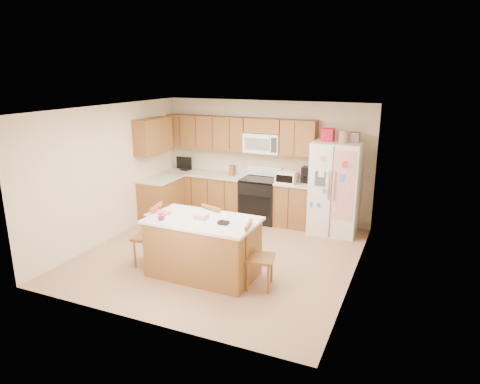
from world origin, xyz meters
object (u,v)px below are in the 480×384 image
at_px(stove, 260,199).
at_px(windsor_chair_back, 218,234).
at_px(refrigerator, 335,187).
at_px(island, 203,247).
at_px(windsor_chair_left, 149,236).
at_px(windsor_chair_right, 258,257).

height_order(stove, windsor_chair_back, stove).
bearing_deg(refrigerator, windsor_chair_back, -125.96).
distance_m(island, windsor_chair_left, 0.99).
bearing_deg(windsor_chair_left, windsor_chair_right, -0.60).
bearing_deg(windsor_chair_back, refrigerator, 54.04).
distance_m(refrigerator, windsor_chair_back, 2.61).
xyz_separation_m(stove, windsor_chair_right, (1.01, -2.74, -0.01)).
height_order(refrigerator, windsor_chair_back, refrigerator).
relative_size(stove, windsor_chair_back, 1.15).
bearing_deg(windsor_chair_right, windsor_chair_left, 179.40).
distance_m(stove, windsor_chair_right, 2.93).
height_order(island, windsor_chair_back, island).
relative_size(island, windsor_chair_left, 1.71).
xyz_separation_m(stove, refrigerator, (1.57, -0.06, 0.45)).
xyz_separation_m(island, windsor_chair_back, (-0.03, 0.57, 0.00)).
height_order(island, windsor_chair_left, windsor_chair_left).
xyz_separation_m(refrigerator, windsor_chair_left, (-2.47, -2.66, -0.44)).
relative_size(refrigerator, windsor_chair_right, 2.06).
distance_m(stove, island, 2.72).
distance_m(stove, windsor_chair_back, 2.14).
bearing_deg(refrigerator, stove, 177.70).
bearing_deg(stove, island, -88.06).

